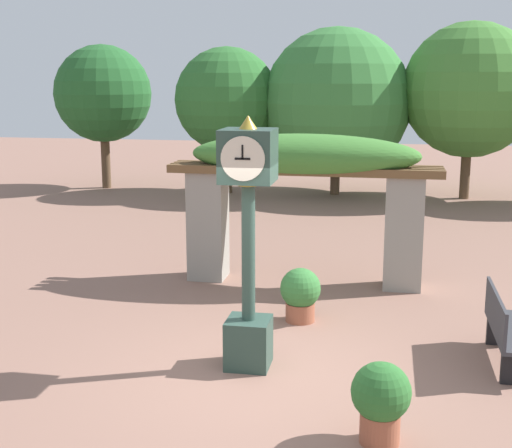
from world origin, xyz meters
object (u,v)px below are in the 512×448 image
potted_plant_near_right (300,293)px  potted_plant_near_left (381,399)px  pedestal_clock (248,234)px  park_bench (505,329)px

potted_plant_near_right → potted_plant_near_left: bearing=-70.4°
pedestal_clock → park_bench: pedestal_clock is taller
potted_plant_near_left → park_bench: size_ratio=0.52×
potted_plant_near_left → potted_plant_near_right: 3.56m
pedestal_clock → potted_plant_near_left: pedestal_clock is taller
pedestal_clock → potted_plant_near_right: (0.42, 1.74, -1.24)m
pedestal_clock → potted_plant_near_left: size_ratio=3.72×
potted_plant_near_right → park_bench: bearing=-21.9°
pedestal_clock → potted_plant_near_left: 2.58m
park_bench → potted_plant_near_left: bearing=146.9°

